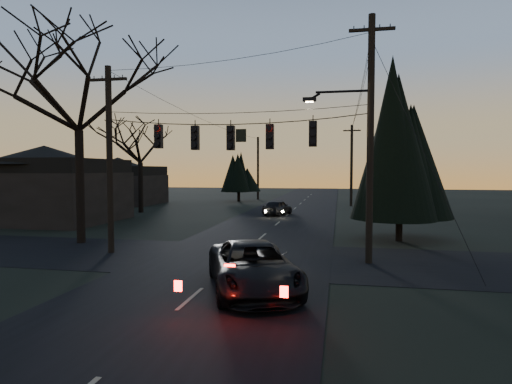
% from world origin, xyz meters
% --- Properties ---
extents(ground_plane, '(160.00, 160.00, 0.00)m').
position_xyz_m(ground_plane, '(0.00, 0.00, 0.00)').
color(ground_plane, black).
extents(main_road, '(8.00, 120.00, 0.02)m').
position_xyz_m(main_road, '(0.00, 20.00, 0.01)').
color(main_road, black).
rests_on(main_road, ground).
extents(cross_road, '(60.00, 7.00, 0.02)m').
position_xyz_m(cross_road, '(0.00, 10.00, 0.01)').
color(cross_road, black).
rests_on(cross_road, ground).
extents(utility_pole_right, '(5.00, 0.30, 10.00)m').
position_xyz_m(utility_pole_right, '(5.50, 10.00, 0.00)').
color(utility_pole_right, black).
rests_on(utility_pole_right, ground).
extents(utility_pole_left, '(1.80, 0.30, 8.50)m').
position_xyz_m(utility_pole_left, '(-6.00, 10.00, 0.00)').
color(utility_pole_left, black).
rests_on(utility_pole_left, ground).
extents(utility_pole_far_r, '(1.80, 0.30, 8.50)m').
position_xyz_m(utility_pole_far_r, '(5.50, 38.00, 0.00)').
color(utility_pole_far_r, black).
rests_on(utility_pole_far_r, ground).
extents(utility_pole_far_l, '(0.30, 0.30, 8.00)m').
position_xyz_m(utility_pole_far_l, '(-6.00, 46.00, 0.00)').
color(utility_pole_far_l, black).
rests_on(utility_pole_far_l, ground).
extents(span_signal_assembly, '(11.50, 0.44, 1.58)m').
position_xyz_m(span_signal_assembly, '(-0.24, 10.00, 5.25)').
color(span_signal_assembly, black).
rests_on(span_signal_assembly, ground).
extents(bare_tree_left, '(9.09, 9.09, 11.71)m').
position_xyz_m(bare_tree_left, '(-8.96, 12.18, 8.19)').
color(bare_tree_left, black).
rests_on(bare_tree_left, ground).
extents(evergreen_right, '(4.34, 4.34, 8.60)m').
position_xyz_m(evergreen_right, '(7.46, 15.96, 4.89)').
color(evergreen_right, black).
rests_on(evergreen_right, ground).
extents(bare_tree_dist, '(6.26, 6.26, 8.94)m').
position_xyz_m(bare_tree_dist, '(-13.15, 27.56, 6.24)').
color(bare_tree_dist, black).
rests_on(bare_tree_dist, ground).
extents(evergreen_dist, '(3.59, 3.59, 5.40)m').
position_xyz_m(evergreen_dist, '(-7.66, 42.26, 3.29)').
color(evergreen_dist, black).
rests_on(evergreen_dist, ground).
extents(house_left_near, '(10.00, 8.00, 5.60)m').
position_xyz_m(house_left_near, '(-17.00, 20.00, 2.80)').
color(house_left_near, black).
rests_on(house_left_near, ground).
extents(house_left_far, '(9.00, 7.00, 5.20)m').
position_xyz_m(house_left_far, '(-20.00, 36.00, 2.60)').
color(house_left_far, black).
rests_on(house_left_far, ground).
extents(suv_near, '(4.24, 5.95, 1.51)m').
position_xyz_m(suv_near, '(1.65, 5.15, 0.75)').
color(suv_near, black).
rests_on(suv_near, ground).
extents(sedan_oncoming_a, '(2.38, 4.04, 1.29)m').
position_xyz_m(sedan_oncoming_a, '(-0.80, 27.56, 0.64)').
color(sedan_oncoming_a, black).
rests_on(sedan_oncoming_a, ground).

